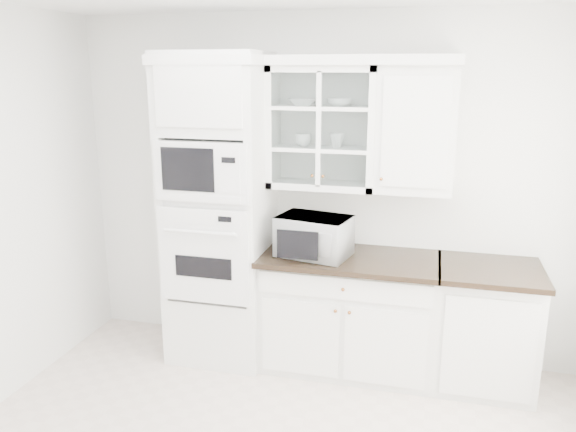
# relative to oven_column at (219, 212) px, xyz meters

# --- Properties ---
(room_shell) EXTENTS (4.00, 3.50, 2.70)m
(room_shell) POSITION_rel_oven_column_xyz_m (0.75, -0.99, 0.58)
(room_shell) COLOR white
(room_shell) RESTS_ON ground
(oven_column) EXTENTS (0.76, 0.68, 2.40)m
(oven_column) POSITION_rel_oven_column_xyz_m (0.00, 0.00, 0.00)
(oven_column) COLOR white
(oven_column) RESTS_ON ground
(base_cabinet_run) EXTENTS (1.32, 0.67, 0.92)m
(base_cabinet_run) POSITION_rel_oven_column_xyz_m (1.03, 0.03, -0.74)
(base_cabinet_run) COLOR white
(base_cabinet_run) RESTS_ON ground
(extra_base_cabinet) EXTENTS (0.72, 0.67, 0.92)m
(extra_base_cabinet) POSITION_rel_oven_column_xyz_m (2.03, 0.03, -0.74)
(extra_base_cabinet) COLOR white
(extra_base_cabinet) RESTS_ON ground
(upper_cabinet_glass) EXTENTS (0.80, 0.33, 0.90)m
(upper_cabinet_glass) POSITION_rel_oven_column_xyz_m (0.78, 0.17, 0.65)
(upper_cabinet_glass) COLOR white
(upper_cabinet_glass) RESTS_ON room_shell
(upper_cabinet_solid) EXTENTS (0.55, 0.33, 0.90)m
(upper_cabinet_solid) POSITION_rel_oven_column_xyz_m (1.46, 0.17, 0.65)
(upper_cabinet_solid) COLOR white
(upper_cabinet_solid) RESTS_ON room_shell
(crown_molding) EXTENTS (2.14, 0.38, 0.07)m
(crown_molding) POSITION_rel_oven_column_xyz_m (0.68, 0.14, 1.14)
(crown_molding) COLOR white
(crown_molding) RESTS_ON room_shell
(countertop_microwave) EXTENTS (0.59, 0.53, 0.30)m
(countertop_microwave) POSITION_rel_oven_column_xyz_m (0.77, -0.02, -0.13)
(countertop_microwave) COLOR white
(countertop_microwave) RESTS_ON base_cabinet_run
(bowl_a) EXTENTS (0.26, 0.26, 0.05)m
(bowl_a) POSITION_rel_oven_column_xyz_m (0.62, 0.16, 0.84)
(bowl_a) COLOR white
(bowl_a) RESTS_ON upper_cabinet_glass
(bowl_b) EXTENTS (0.21, 0.21, 0.06)m
(bowl_b) POSITION_rel_oven_column_xyz_m (0.90, 0.16, 0.84)
(bowl_b) COLOR white
(bowl_b) RESTS_ON upper_cabinet_glass
(cup_a) EXTENTS (0.15, 0.15, 0.10)m
(cup_a) POSITION_rel_oven_column_xyz_m (0.63, 0.16, 0.56)
(cup_a) COLOR white
(cup_a) RESTS_ON upper_cabinet_glass
(cup_b) EXTENTS (0.12, 0.12, 0.11)m
(cup_b) POSITION_rel_oven_column_xyz_m (0.89, 0.17, 0.56)
(cup_b) COLOR white
(cup_b) RESTS_ON upper_cabinet_glass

